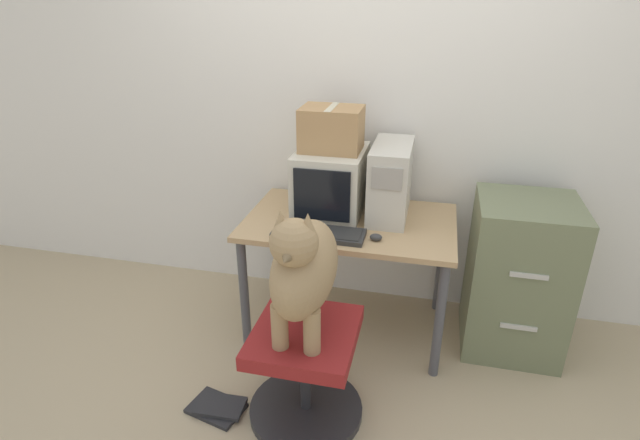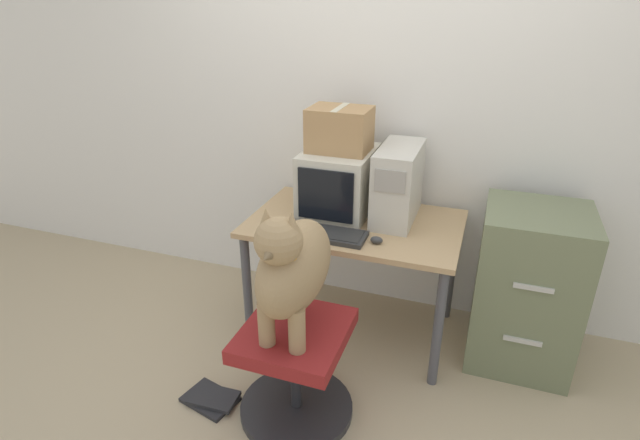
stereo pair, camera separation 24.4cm
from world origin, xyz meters
TOP-DOWN VIEW (x-y plane):
  - ground_plane at (0.00, 0.00)m, footprint 12.00×12.00m
  - wall_back at (0.00, 0.79)m, footprint 8.00×0.05m
  - desk at (0.00, 0.36)m, footprint 1.15×0.73m
  - crt_monitor at (-0.13, 0.47)m, footprint 0.37×0.47m
  - pc_tower at (0.20, 0.48)m, footprint 0.21×0.46m
  - keyboard at (-0.12, 0.13)m, footprint 0.48×0.18m
  - computer_mouse at (0.17, 0.14)m, footprint 0.06×0.04m
  - office_chair at (-0.07, -0.37)m, footprint 0.54×0.54m
  - dog at (-0.07, -0.37)m, footprint 0.26×0.58m
  - filing_cabinet at (0.93, 0.43)m, footprint 0.52×0.52m
  - cardboard_box at (-0.13, 0.47)m, footprint 0.33×0.25m
  - book_stack_floor at (-0.49, -0.45)m, footprint 0.29×0.24m

SIDE VIEW (x-z plane):
  - ground_plane at x=0.00m, z-range 0.00..0.00m
  - book_stack_floor at x=-0.49m, z-range 0.00..0.04m
  - office_chair at x=-0.07m, z-range 0.02..0.51m
  - filing_cabinet at x=0.93m, z-range 0.00..0.88m
  - desk at x=0.00m, z-range 0.27..0.98m
  - keyboard at x=-0.12m, z-range 0.71..0.74m
  - computer_mouse at x=0.17m, z-range 0.71..0.75m
  - dog at x=-0.07m, z-range 0.50..1.13m
  - crt_monitor at x=-0.13m, z-range 0.71..1.07m
  - pc_tower at x=0.20m, z-range 0.71..1.12m
  - cardboard_box at x=-0.13m, z-range 1.07..1.31m
  - wall_back at x=0.00m, z-range 0.00..2.60m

